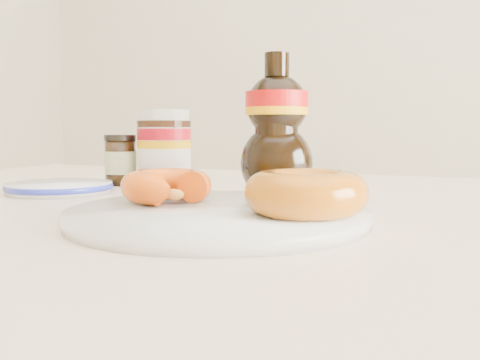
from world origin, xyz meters
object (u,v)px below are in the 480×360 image
at_px(syrup_bottle, 277,126).
at_px(blue_rim_saucer, 60,187).
at_px(donut_whole, 306,193).
at_px(donut_bitten, 167,186).
at_px(dark_jar, 120,160).
at_px(dining_table, 244,272).
at_px(plate, 218,215).
at_px(nutella_jar, 164,145).

bearing_deg(syrup_bottle, blue_rim_saucer, -166.96).
distance_m(donut_whole, blue_rim_saucer, 0.40).
relative_size(donut_whole, syrup_bottle, 0.58).
distance_m(donut_bitten, blue_rim_saucer, 0.25).
distance_m(donut_whole, dark_jar, 0.44).
relative_size(dining_table, plate, 5.08).
relative_size(donut_whole, nutella_jar, 0.91).
bearing_deg(dining_table, donut_whole, -50.14).
relative_size(dining_table, donut_whole, 13.44).
xyz_separation_m(plate, blue_rim_saucer, (-0.30, 0.12, 0.00)).
distance_m(syrup_bottle, dark_jar, 0.28).
distance_m(plate, donut_bitten, 0.07).
bearing_deg(syrup_bottle, dining_table, -109.81).
distance_m(dining_table, nutella_jar, 0.27).
bearing_deg(dining_table, donut_bitten, -106.85).
height_order(plate, donut_bitten, donut_bitten).
bearing_deg(nutella_jar, donut_whole, -41.22).
bearing_deg(dark_jar, nutella_jar, 14.62).
distance_m(donut_bitten, donut_whole, 0.15).
height_order(plate, donut_whole, donut_whole).
height_order(nutella_jar, blue_rim_saucer, nutella_jar).
height_order(plate, dark_jar, dark_jar).
xyz_separation_m(plate, syrup_bottle, (-0.01, 0.19, 0.08)).
distance_m(plate, syrup_bottle, 0.21).
height_order(donut_bitten, donut_whole, donut_whole).
relative_size(plate, blue_rim_saucer, 1.95).
relative_size(donut_bitten, dark_jar, 1.16).
xyz_separation_m(dining_table, donut_bitten, (-0.03, -0.12, 0.11)).
relative_size(donut_bitten, syrup_bottle, 0.50).
height_order(dark_jar, blue_rim_saucer, dark_jar).
height_order(dining_table, donut_bitten, donut_bitten).
relative_size(plate, donut_whole, 2.65).
bearing_deg(dining_table, syrup_bottle, 70.19).
relative_size(donut_whole, blue_rim_saucer, 0.74).
height_order(donut_bitten, blue_rim_saucer, donut_bitten).
relative_size(donut_bitten, blue_rim_saucer, 0.64).
height_order(donut_bitten, syrup_bottle, syrup_bottle).
height_order(donut_bitten, nutella_jar, nutella_jar).
relative_size(donut_bitten, donut_whole, 0.86).
relative_size(dining_table, dark_jar, 18.13).
bearing_deg(donut_bitten, nutella_jar, 117.34).
height_order(dining_table, blue_rim_saucer, blue_rim_saucer).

